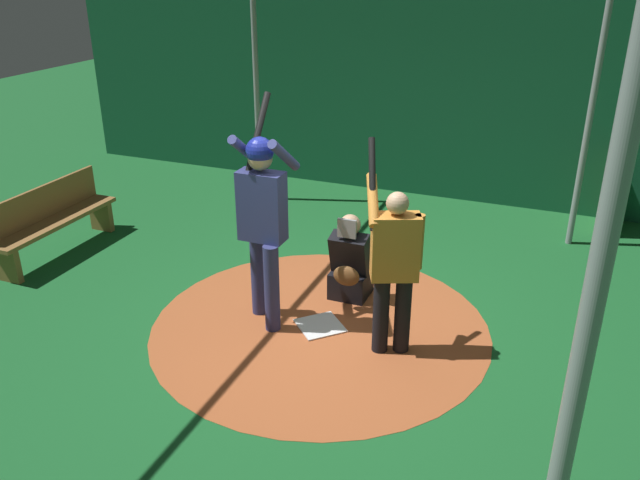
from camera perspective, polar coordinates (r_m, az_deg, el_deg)
ground_plane at (r=6.52m, az=-0.00°, el=-7.64°), size 27.91×27.91×0.00m
dirt_circle at (r=6.52m, az=-0.00°, el=-7.62°), size 3.36×3.36×0.01m
home_plate at (r=6.52m, az=-0.00°, el=-7.55°), size 0.59×0.59×0.01m
batter at (r=6.14m, az=-5.10°, el=2.46°), size 0.68×0.49×2.23m
catcher at (r=6.88m, az=2.68°, el=-2.27°), size 0.58×0.40×0.96m
visitor at (r=5.77m, az=6.52°, el=-1.98°), size 0.52×0.61×1.96m
back_wall at (r=9.79m, az=9.62°, el=13.61°), size 0.22×11.91×3.39m
cage_frame at (r=5.65m, az=-0.00°, el=13.09°), size 6.25×4.51×3.36m
bat_rack at (r=9.64m, az=24.14°, el=4.16°), size 1.18×0.20×1.05m
bench at (r=8.54m, az=-22.60°, el=1.72°), size 1.84×0.36×0.85m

